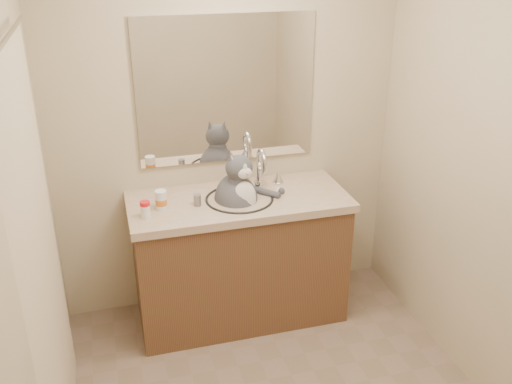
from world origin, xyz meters
TOP-DOWN VIEW (x-y plane):
  - room at (0.00, 0.00)m, footprint 2.22×2.52m
  - vanity at (0.00, 0.96)m, footprint 1.34×0.59m
  - mirror at (0.00, 1.24)m, footprint 1.10×0.02m
  - shower_curtain at (-1.05, 0.10)m, footprint 0.02×1.30m
  - cat at (-0.01, 0.95)m, footprint 0.44×0.36m
  - pill_bottle_redcap at (-0.57, 0.85)m, footprint 0.06×0.06m
  - pill_bottle_orange at (-0.47, 0.94)m, footprint 0.08×0.08m
  - grey_canister at (-0.26, 0.93)m, footprint 0.05×0.05m

SIDE VIEW (x-z plane):
  - vanity at x=0.00m, z-range -0.12..1.00m
  - cat at x=-0.01m, z-range 0.60..1.13m
  - grey_canister at x=-0.26m, z-range 0.85..0.92m
  - pill_bottle_redcap at x=-0.57m, z-range 0.85..0.95m
  - pill_bottle_orange at x=-0.47m, z-range 0.85..0.96m
  - shower_curtain at x=-1.05m, z-range 0.06..2.00m
  - room at x=0.00m, z-range -0.01..2.41m
  - mirror at x=0.00m, z-range 1.00..1.90m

